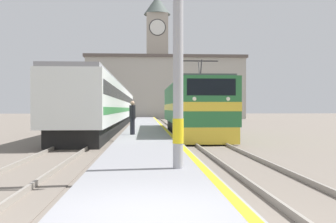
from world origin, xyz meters
The scene contains 9 objects.
ground_plane centered at (0.00, 30.00, 0.00)m, with size 200.00×200.00×0.00m, color #70665B.
platform centered at (0.00, 25.00, 0.18)m, with size 2.91×140.00×0.36m.
rail_track_near centered at (3.00, 25.00, 0.03)m, with size 2.83×140.00×0.16m.
rail_track_far centered at (-3.31, 25.00, 0.03)m, with size 2.84×140.00×0.16m.
locomotive_train centered at (3.00, 20.34, 1.81)m, with size 2.92×15.19×4.50m.
passenger_train centered at (-3.31, 31.04, 2.01)m, with size 2.92×40.39×3.72m.
person_on_platform centered at (-0.80, 16.24, 1.34)m, with size 0.34×0.34×1.85m.
clock_tower centered at (2.24, 70.87, 12.65)m, with size 5.12×5.12×23.67m.
station_building centered at (3.44, 62.79, 5.42)m, with size 27.41×6.96×10.79m.
Camera 1 is at (-0.10, -5.41, 1.80)m, focal length 42.00 mm.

